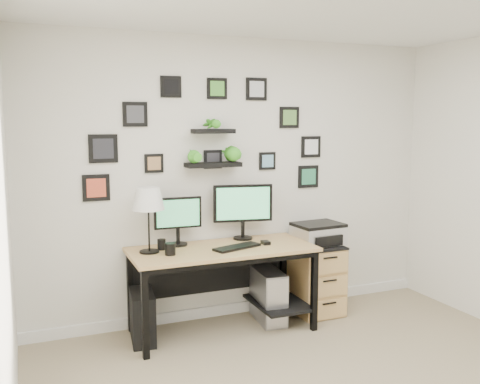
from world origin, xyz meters
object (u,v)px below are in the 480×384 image
desk (225,260)px  printer (318,234)px  monitor_right (243,207)px  table_lamp (148,200)px  pc_tower_grey (268,296)px  mug (170,249)px  pc_tower_black (142,317)px  monitor_left (178,217)px  file_cabinet (315,278)px

desk → printer: size_ratio=3.43×
monitor_right → printer: (0.72, -0.14, -0.28)m
monitor_right → printer: monitor_right is taller
table_lamp → pc_tower_grey: 1.45m
printer → pc_tower_grey: bearing=-175.7°
mug → desk: bearing=11.5°
pc_tower_grey → printer: (0.54, 0.04, 0.53)m
monitor_right → pc_tower_black: 1.32m
table_lamp → pc_tower_black: 0.98m
monitor_left → pc_tower_grey: monitor_left is taller
printer → monitor_right: bearing=169.0°
monitor_left → table_lamp: (-0.29, -0.15, 0.19)m
table_lamp → printer: 1.69m
file_cabinet → mug: bearing=-173.7°
table_lamp → pc_tower_black: size_ratio=1.30×
pc_tower_black → pc_tower_grey: (1.17, 0.00, 0.03)m
desk → table_lamp: 0.87m
monitor_right → table_lamp: bearing=-170.1°
monitor_right → pc_tower_grey: monitor_right is taller
pc_tower_grey → file_cabinet: file_cabinet is taller
monitor_right → printer: size_ratio=1.17×
printer → file_cabinet: bearing=-176.9°
desk → printer: printer is taller
monitor_left → mug: monitor_left is taller
monitor_right → mug: 0.87m
mug → printer: 1.51m
printer → mug: bearing=-173.7°
monitor_right → table_lamp: size_ratio=0.99×
mug → monitor_right: bearing=21.5°
monitor_left → mug: bearing=-117.3°
monitor_left → monitor_right: monitor_right is taller
mug → file_cabinet: size_ratio=0.15×
monitor_left → mug: size_ratio=4.32×
monitor_left → file_cabinet: 1.48m
table_lamp → printer: table_lamp is taller
pc_tower_black → printer: printer is taller
monitor_right → table_lamp: 0.94m
monitor_left → pc_tower_black: 0.89m
monitor_left → file_cabinet: size_ratio=0.64×
file_cabinet → printer: bearing=3.1°
desk → pc_tower_grey: desk is taller
file_cabinet → printer: 0.44m
table_lamp → printer: (1.64, 0.02, -0.42)m
table_lamp → pc_tower_grey: bearing=-1.1°
monitor_right → pc_tower_grey: bearing=-45.0°
table_lamp → printer: size_ratio=1.18×
desk → file_cabinet: (0.95, 0.06, -0.29)m
monitor_right → file_cabinet: bearing=-11.5°
monitor_right → pc_tower_grey: 0.85m
monitor_right → pc_tower_black: size_ratio=1.29×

